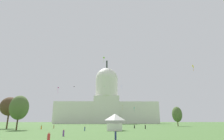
% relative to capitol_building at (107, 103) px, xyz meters
% --- Properties ---
extents(capitol_building, '(113.10, 25.71, 72.56)m').
position_rel_capitol_building_xyz_m(capitol_building, '(0.00, 0.00, 0.00)').
color(capitol_building, silver).
rests_on(capitol_building, ground_plane).
extents(event_tent, '(5.82, 7.50, 5.63)m').
position_rel_capitol_building_xyz_m(event_tent, '(3.77, -143.88, -18.99)').
color(event_tent, white).
rests_on(event_tent, ground_plane).
extents(tree_west_near, '(9.30, 9.18, 12.46)m').
position_rel_capitol_building_xyz_m(tree_west_near, '(-31.75, -139.74, -13.89)').
color(tree_west_near, '#42301E').
rests_on(tree_west_near, ground_plane).
extents(tree_east_mid, '(8.07, 8.18, 11.49)m').
position_rel_capitol_building_xyz_m(tree_east_mid, '(43.19, -97.04, -14.95)').
color(tree_east_mid, brown).
rests_on(tree_east_mid, ground_plane).
extents(tree_west_mid, '(11.03, 11.03, 13.42)m').
position_rel_capitol_building_xyz_m(tree_west_mid, '(-42.00, -126.76, -12.54)').
color(tree_west_mid, '#4C3823').
rests_on(tree_west_mid, ground_plane).
extents(person_orange_near_tent, '(0.52, 0.52, 1.51)m').
position_rel_capitol_building_xyz_m(person_orange_near_tent, '(-24.92, -133.62, -21.20)').
color(person_orange_near_tent, orange).
rests_on(person_orange_near_tent, ground_plane).
extents(person_navy_mid_center, '(0.39, 0.39, 1.68)m').
position_rel_capitol_building_xyz_m(person_navy_mid_center, '(2.64, -175.40, -21.11)').
color(person_navy_mid_center, navy).
rests_on(person_navy_mid_center, ground_plane).
extents(person_red_front_center, '(0.57, 0.57, 1.64)m').
position_rel_capitol_building_xyz_m(person_red_front_center, '(-7.55, -181.12, -21.14)').
color(person_red_front_center, red).
rests_on(person_red_front_center, ground_plane).
extents(person_black_lawn_far_right, '(0.51, 0.51, 1.49)m').
position_rel_capitol_building_xyz_m(person_black_lawn_far_right, '(13.10, -125.61, -21.22)').
color(person_black_lawn_far_right, black).
rests_on(person_black_lawn_far_right, ground_plane).
extents(person_black_lawn_far_left, '(0.55, 0.55, 1.71)m').
position_rel_capitol_building_xyz_m(person_black_lawn_far_left, '(16.60, -132.40, -21.10)').
color(person_black_lawn_far_left, black).
rests_on(person_black_lawn_far_left, ground_plane).
extents(person_tan_near_tree_west, '(0.50, 0.50, 1.52)m').
position_rel_capitol_building_xyz_m(person_tan_near_tree_west, '(-22.15, -125.96, -21.20)').
color(person_tan_near_tree_west, tan).
rests_on(person_tan_near_tree_west, ground_plane).
extents(person_purple_deep_crowd, '(0.52, 0.52, 1.49)m').
position_rel_capitol_building_xyz_m(person_purple_deep_crowd, '(-8.45, -167.57, -21.20)').
color(person_purple_deep_crowd, '#703D93').
rests_on(person_purple_deep_crowd, ground_plane).
extents(person_denim_front_left, '(0.41, 0.41, 1.51)m').
position_rel_capitol_building_xyz_m(person_denim_front_left, '(-6.35, -146.12, -21.19)').
color(person_denim_front_left, '#3D5684').
rests_on(person_denim_front_left, ground_plane).
extents(kite_orange_mid, '(0.93, 1.18, 0.39)m').
position_rel_capitol_building_xyz_m(kite_orange_mid, '(-39.35, -64.83, 4.94)').
color(kite_orange_mid, orange).
extents(kite_blue_mid, '(1.30, 0.61, 1.92)m').
position_rel_capitol_building_xyz_m(kite_blue_mid, '(13.82, -46.05, 11.02)').
color(kite_blue_mid, blue).
extents(kite_magenta_mid, '(0.90, 0.58, 4.06)m').
position_rel_capitol_building_xyz_m(kite_magenta_mid, '(-30.77, -91.89, 1.31)').
color(kite_magenta_mid, '#D1339E').
extents(kite_green_mid, '(1.15, 1.74, 0.39)m').
position_rel_capitol_building_xyz_m(kite_green_mid, '(-1.41, -41.66, 11.88)').
color(kite_green_mid, green).
extents(kite_gold_low, '(1.24, 1.16, 4.30)m').
position_rel_capitol_building_xyz_m(kite_gold_low, '(15.76, -26.76, -5.05)').
color(kite_gold_low, gold).
extents(kite_yellow_mid, '(0.53, 1.15, 2.63)m').
position_rel_capitol_building_xyz_m(kite_yellow_mid, '(36.21, -138.57, 2.80)').
color(kite_yellow_mid, yellow).
extents(kite_lime_high, '(1.16, 1.20, 3.94)m').
position_rel_capitol_building_xyz_m(kite_lime_high, '(-1.43, -97.09, 20.81)').
color(kite_lime_high, '#8CD133').
extents(kite_black_mid, '(0.76, 0.75, 0.61)m').
position_rel_capitol_building_xyz_m(kite_black_mid, '(-29.80, -41.71, 11.65)').
color(kite_black_mid, black).
extents(kite_turquoise_low, '(0.97, 0.85, 4.39)m').
position_rel_capitol_building_xyz_m(kite_turquoise_low, '(28.35, -20.42, -6.47)').
color(kite_turquoise_low, teal).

